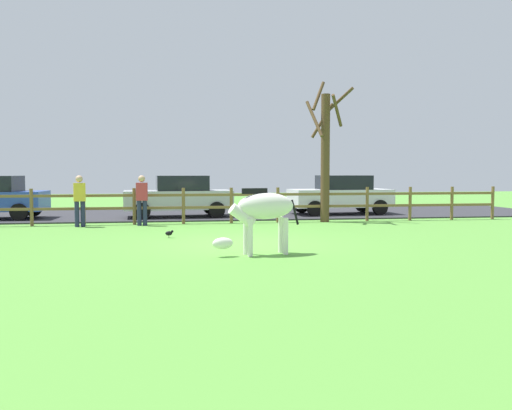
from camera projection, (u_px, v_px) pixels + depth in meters
ground_plane at (238, 243)px, 12.86m from camera, size 60.00×60.00×0.00m
parking_asphalt at (212, 213)px, 22.03m from camera, size 28.00×7.40×0.05m
paddock_fence at (208, 203)px, 17.68m from camera, size 21.20×0.11×1.21m
bare_tree at (325, 151)px, 18.13m from camera, size 1.64×1.63×4.93m
zebra at (262, 211)px, 10.98m from camera, size 1.92×0.70×1.41m
crow_on_grass at (169, 233)px, 13.83m from camera, size 0.22×0.10×0.20m
parked_car_silver at (179, 196)px, 19.73m from camera, size 4.12×2.12×1.56m
parked_car_white at (341, 194)px, 21.01m from camera, size 4.10×2.08×1.56m
visitor_left_of_tree at (142, 198)px, 16.93m from camera, size 0.36×0.22×1.64m
visitor_right_of_tree at (80, 198)px, 16.55m from camera, size 0.40×0.29×1.64m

